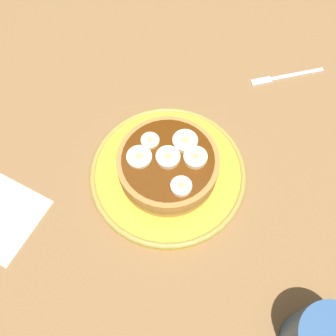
# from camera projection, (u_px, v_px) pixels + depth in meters

# --- Properties ---
(ground_plane) EXTENTS (1.40, 1.40, 0.03)m
(ground_plane) POSITION_uv_depth(u_px,v_px,m) (168.00, 180.00, 0.62)
(ground_plane) COLOR olive
(plate) EXTENTS (0.23, 0.23, 0.02)m
(plate) POSITION_uv_depth(u_px,v_px,m) (168.00, 173.00, 0.60)
(plate) COLOR yellow
(plate) RESTS_ON ground_plane
(pancake_stack) EXTENTS (0.15, 0.15, 0.04)m
(pancake_stack) POSITION_uv_depth(u_px,v_px,m) (166.00, 166.00, 0.58)
(pancake_stack) COLOR #C88940
(pancake_stack) RESTS_ON plate
(banana_slice_0) EXTENTS (0.03, 0.03, 0.01)m
(banana_slice_0) POSITION_uv_depth(u_px,v_px,m) (170.00, 161.00, 0.56)
(banana_slice_0) COLOR #F9E1BA
(banana_slice_0) RESTS_ON pancake_stack
(banana_slice_1) EXTENTS (0.03, 0.03, 0.01)m
(banana_slice_1) POSITION_uv_depth(u_px,v_px,m) (195.00, 158.00, 0.56)
(banana_slice_1) COLOR #F8EEB6
(banana_slice_1) RESTS_ON pancake_stack
(banana_slice_2) EXTENTS (0.03, 0.03, 0.01)m
(banana_slice_2) POSITION_uv_depth(u_px,v_px,m) (181.00, 187.00, 0.54)
(banana_slice_2) COLOR #F8E2B5
(banana_slice_2) RESTS_ON pancake_stack
(banana_slice_3) EXTENTS (0.04, 0.04, 0.01)m
(banana_slice_3) POSITION_uv_depth(u_px,v_px,m) (139.00, 157.00, 0.56)
(banana_slice_3) COLOR #F6EAB9
(banana_slice_3) RESTS_ON pancake_stack
(banana_slice_4) EXTENTS (0.04, 0.04, 0.01)m
(banana_slice_4) POSITION_uv_depth(u_px,v_px,m) (185.00, 141.00, 0.57)
(banana_slice_4) COLOR #FBF1B7
(banana_slice_4) RESTS_ON pancake_stack
(banana_slice_5) EXTENTS (0.03, 0.03, 0.01)m
(banana_slice_5) POSITION_uv_depth(u_px,v_px,m) (150.00, 141.00, 0.57)
(banana_slice_5) COLOR #F1EEB3
(banana_slice_5) RESTS_ON pancake_stack
(napkin) EXTENTS (0.13, 0.13, 0.00)m
(napkin) POSITION_uv_depth(u_px,v_px,m) (0.00, 216.00, 0.58)
(napkin) COLOR beige
(napkin) RESTS_ON ground_plane
(fork) EXTENTS (0.12, 0.07, 0.01)m
(fork) POSITION_uv_depth(u_px,v_px,m) (283.00, 77.00, 0.69)
(fork) COLOR silver
(fork) RESTS_ON ground_plane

